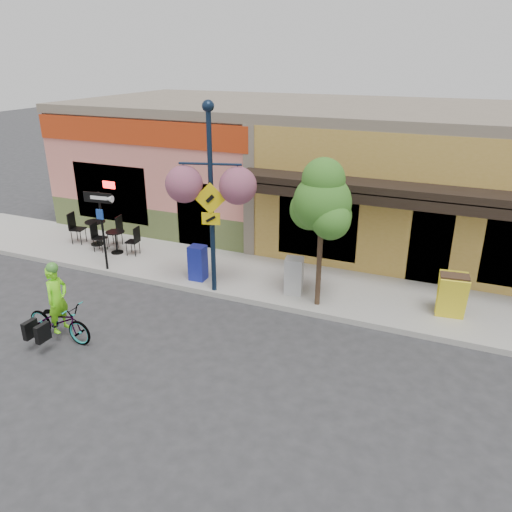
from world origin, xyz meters
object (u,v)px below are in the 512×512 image
at_px(building, 319,167).
at_px(street_tree, 321,234).
at_px(newspaper_box_grey, 294,276).
at_px(newspaper_box_blue, 198,263).
at_px(one_way_sign, 103,232).
at_px(cyclist_rider, 59,309).
at_px(bicycle, 59,321).
at_px(lamp_post, 211,201).

relative_size(building, street_tree, 4.78).
bearing_deg(newspaper_box_grey, newspaper_box_blue, 174.34).
bearing_deg(one_way_sign, cyclist_rider, -73.04).
bearing_deg(newspaper_box_grey, cyclist_rider, -146.06).
xyz_separation_m(bicycle, newspaper_box_grey, (4.23, 4.08, 0.19)).
distance_m(bicycle, one_way_sign, 3.79).
distance_m(lamp_post, one_way_sign, 3.83).
relative_size(one_way_sign, newspaper_box_blue, 2.36).
bearing_deg(one_way_sign, street_tree, -3.52).
xyz_separation_m(building, lamp_post, (-0.82, -6.85, 0.39)).
relative_size(cyclist_rider, lamp_post, 0.31).
bearing_deg(newspaper_box_grey, street_tree, -35.62).
relative_size(cyclist_rider, newspaper_box_blue, 1.56).
height_order(lamp_post, street_tree, lamp_post).
relative_size(building, cyclist_rider, 11.68).
bearing_deg(lamp_post, one_way_sign, 164.00).
bearing_deg(bicycle, street_tree, -52.37).
bearing_deg(lamp_post, building, 67.15).
bearing_deg(street_tree, bicycle, -143.38).
distance_m(one_way_sign, street_tree, 6.46).
bearing_deg(bicycle, lamp_post, -31.64).
xyz_separation_m(bicycle, lamp_post, (2.19, 3.41, 2.17)).
distance_m(cyclist_rider, one_way_sign, 3.75).
bearing_deg(cyclist_rider, newspaper_box_blue, -18.95).
xyz_separation_m(bicycle, cyclist_rider, (0.05, 0.00, 0.32)).
distance_m(building, street_tree, 6.85).
relative_size(cyclist_rider, newspaper_box_grey, 1.56).
distance_m(one_way_sign, newspaper_box_blue, 2.97).
height_order(bicycle, newspaper_box_blue, newspaper_box_blue).
bearing_deg(building, street_tree, -73.11).
bearing_deg(bicycle, newspaper_box_grey, -45.02).
height_order(building, bicycle, building).
xyz_separation_m(building, cyclist_rider, (-2.96, -10.26, -1.47)).
bearing_deg(newspaper_box_blue, cyclist_rider, -112.21).
xyz_separation_m(newspaper_box_blue, newspaper_box_grey, (2.78, 0.23, -0.00)).
distance_m(cyclist_rider, lamp_post, 4.43).
bearing_deg(building, cyclist_rider, -106.08).
bearing_deg(newspaper_box_blue, lamp_post, -32.86).
bearing_deg(one_way_sign, building, 50.94).
height_order(building, newspaper_box_grey, building).
distance_m(lamp_post, newspaper_box_blue, 2.16).
height_order(building, cyclist_rider, building).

